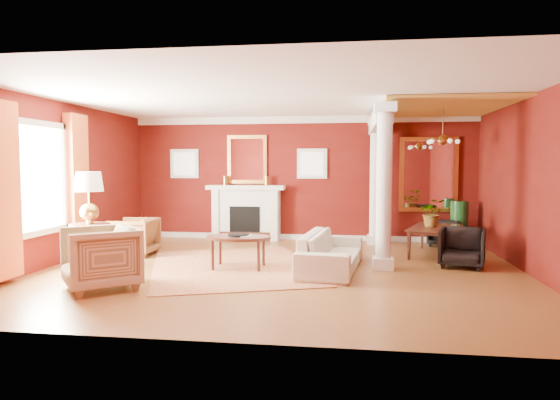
# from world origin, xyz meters

# --- Properties ---
(ground) EXTENTS (8.00, 8.00, 0.00)m
(ground) POSITION_xyz_m (0.00, 0.00, 0.00)
(ground) COLOR brown
(ground) RESTS_ON ground
(room_shell) EXTENTS (8.04, 7.04, 2.92)m
(room_shell) POSITION_xyz_m (0.00, 0.00, 2.02)
(room_shell) COLOR #5A120C
(room_shell) RESTS_ON ground
(fireplace) EXTENTS (1.85, 0.42, 1.29)m
(fireplace) POSITION_xyz_m (-1.30, 3.32, 0.65)
(fireplace) COLOR silver
(fireplace) RESTS_ON ground
(overmantel_mirror) EXTENTS (0.95, 0.07, 1.15)m
(overmantel_mirror) POSITION_xyz_m (-1.30, 3.45, 1.90)
(overmantel_mirror) COLOR #C78B3A
(overmantel_mirror) RESTS_ON fireplace
(flank_window_left) EXTENTS (0.70, 0.07, 0.70)m
(flank_window_left) POSITION_xyz_m (-2.85, 3.46, 1.80)
(flank_window_left) COLOR silver
(flank_window_left) RESTS_ON room_shell
(flank_window_right) EXTENTS (0.70, 0.07, 0.70)m
(flank_window_right) POSITION_xyz_m (0.25, 3.46, 1.80)
(flank_window_right) COLOR silver
(flank_window_right) RESTS_ON room_shell
(left_window) EXTENTS (0.21, 2.55, 2.60)m
(left_window) POSITION_xyz_m (-3.89, -0.60, 1.42)
(left_window) COLOR white
(left_window) RESTS_ON room_shell
(column_front) EXTENTS (0.36, 0.36, 2.80)m
(column_front) POSITION_xyz_m (1.70, 0.30, 1.43)
(column_front) COLOR silver
(column_front) RESTS_ON ground
(column_back) EXTENTS (0.36, 0.36, 2.80)m
(column_back) POSITION_xyz_m (1.70, 3.00, 1.43)
(column_back) COLOR silver
(column_back) RESTS_ON ground
(header_beam) EXTENTS (0.30, 3.20, 0.32)m
(header_beam) POSITION_xyz_m (1.70, 1.90, 2.62)
(header_beam) COLOR silver
(header_beam) RESTS_ON column_front
(amber_ceiling) EXTENTS (2.30, 3.40, 0.04)m
(amber_ceiling) POSITION_xyz_m (2.85, 1.75, 2.87)
(amber_ceiling) COLOR gold
(amber_ceiling) RESTS_ON room_shell
(dining_mirror) EXTENTS (1.30, 0.07, 1.70)m
(dining_mirror) POSITION_xyz_m (2.90, 3.45, 1.55)
(dining_mirror) COLOR #C78B3A
(dining_mirror) RESTS_ON room_shell
(chandelier) EXTENTS (0.60, 0.62, 0.75)m
(chandelier) POSITION_xyz_m (2.90, 1.80, 2.25)
(chandelier) COLOR #B48A38
(chandelier) RESTS_ON room_shell
(crown_trim) EXTENTS (8.00, 0.08, 0.16)m
(crown_trim) POSITION_xyz_m (0.00, 3.46, 2.82)
(crown_trim) COLOR silver
(crown_trim) RESTS_ON room_shell
(base_trim) EXTENTS (8.00, 0.08, 0.12)m
(base_trim) POSITION_xyz_m (0.00, 3.46, 0.06)
(base_trim) COLOR silver
(base_trim) RESTS_ON ground
(rug) EXTENTS (3.69, 4.23, 0.01)m
(rug) POSITION_xyz_m (-0.88, 0.11, 0.01)
(rug) COLOR maroon
(rug) RESTS_ON ground
(sofa) EXTENTS (0.88, 2.23, 0.85)m
(sofa) POSITION_xyz_m (0.83, 0.10, 0.42)
(sofa) COLOR beige
(sofa) RESTS_ON ground
(armchair_leopard) EXTENTS (0.74, 0.79, 0.81)m
(armchair_leopard) POSITION_xyz_m (-3.05, 0.96, 0.40)
(armchair_leopard) COLOR black
(armchair_leopard) RESTS_ON ground
(armchair_stripe) EXTENTS (1.30, 1.31, 0.99)m
(armchair_stripe) POSITION_xyz_m (-2.37, -1.64, 0.49)
(armchair_stripe) COLOR tan
(armchair_stripe) RESTS_ON ground
(coffee_table) EXTENTS (1.11, 1.11, 0.56)m
(coffee_table) POSITION_xyz_m (-0.74, 0.01, 0.51)
(coffee_table) COLOR black
(coffee_table) RESTS_ON ground
(coffee_book) EXTENTS (0.16, 0.03, 0.22)m
(coffee_book) POSITION_xyz_m (-0.68, -0.06, 0.67)
(coffee_book) COLOR black
(coffee_book) RESTS_ON coffee_table
(side_table) EXTENTS (0.66, 0.66, 1.65)m
(side_table) POSITION_xyz_m (-3.24, -0.34, 1.13)
(side_table) COLOR black
(side_table) RESTS_ON ground
(dining_table) EXTENTS (1.01, 1.67, 0.88)m
(dining_table) POSITION_xyz_m (2.82, 1.77, 0.44)
(dining_table) COLOR black
(dining_table) RESTS_ON ground
(dining_chair_near) EXTENTS (0.89, 0.85, 0.75)m
(dining_chair_near) POSITION_xyz_m (3.07, 0.65, 0.37)
(dining_chair_near) COLOR black
(dining_chair_near) RESTS_ON ground
(dining_chair_far) EXTENTS (0.77, 0.74, 0.66)m
(dining_chair_far) POSITION_xyz_m (3.17, 3.00, 0.33)
(dining_chair_far) COLOR black
(dining_chair_far) RESTS_ON ground
(green_urn) EXTENTS (0.42, 0.42, 1.00)m
(green_urn) POSITION_xyz_m (3.50, 3.00, 0.39)
(green_urn) COLOR #15421B
(green_urn) RESTS_ON ground
(potted_plant) EXTENTS (0.50, 0.55, 0.43)m
(potted_plant) POSITION_xyz_m (2.74, 1.83, 1.09)
(potted_plant) COLOR #26591E
(potted_plant) RESTS_ON dining_table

